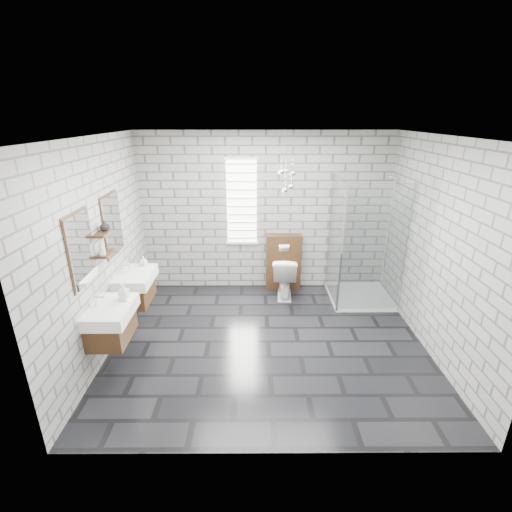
{
  "coord_description": "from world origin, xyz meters",
  "views": [
    {
      "loc": [
        -0.19,
        -4.34,
        2.93
      ],
      "look_at": [
        -0.17,
        0.35,
        1.13
      ],
      "focal_mm": 26.0,
      "sensor_mm": 36.0,
      "label": 1
    }
  ],
  "objects_px": {
    "cistern_panel": "(283,262)",
    "shower_enclosure": "(358,273)",
    "vanity_right": "(133,279)",
    "vanity_left": "(108,313)",
    "toilet": "(284,276)"
  },
  "relations": [
    {
      "from": "cistern_panel",
      "to": "shower_enclosure",
      "type": "relative_size",
      "value": 0.49
    },
    {
      "from": "vanity_right",
      "to": "shower_enclosure",
      "type": "relative_size",
      "value": 0.77
    },
    {
      "from": "vanity_right",
      "to": "cistern_panel",
      "type": "distance_m",
      "value": 2.58
    },
    {
      "from": "vanity_left",
      "to": "shower_enclosure",
      "type": "distance_m",
      "value": 3.82
    },
    {
      "from": "vanity_left",
      "to": "toilet",
      "type": "distance_m",
      "value": 2.99
    },
    {
      "from": "toilet",
      "to": "vanity_left",
      "type": "bearing_deg",
      "value": 45.11
    },
    {
      "from": "vanity_left",
      "to": "vanity_right",
      "type": "relative_size",
      "value": 1.0
    },
    {
      "from": "shower_enclosure",
      "to": "toilet",
      "type": "distance_m",
      "value": 1.21
    },
    {
      "from": "vanity_right",
      "to": "shower_enclosure",
      "type": "xyz_separation_m",
      "value": [
        3.41,
        0.75,
        -0.25
      ]
    },
    {
      "from": "vanity_right",
      "to": "toilet",
      "type": "height_order",
      "value": "vanity_right"
    },
    {
      "from": "cistern_panel",
      "to": "toilet",
      "type": "xyz_separation_m",
      "value": [
        0.0,
        -0.28,
        -0.14
      ]
    },
    {
      "from": "vanity_right",
      "to": "toilet",
      "type": "distance_m",
      "value": 2.47
    },
    {
      "from": "vanity_left",
      "to": "shower_enclosure",
      "type": "bearing_deg",
      "value": 26.67
    },
    {
      "from": "vanity_left",
      "to": "vanity_right",
      "type": "bearing_deg",
      "value": 90.0
    },
    {
      "from": "cistern_panel",
      "to": "toilet",
      "type": "height_order",
      "value": "cistern_panel"
    }
  ]
}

